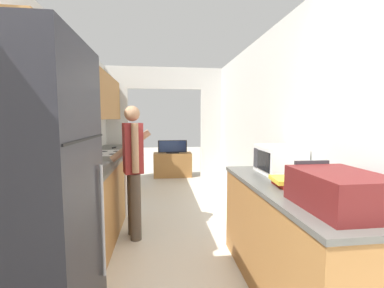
% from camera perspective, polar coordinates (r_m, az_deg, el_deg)
% --- Properties ---
extents(wall_left, '(0.38, 7.11, 2.50)m').
position_cam_1_polar(wall_left, '(3.17, -26.89, 5.97)').
color(wall_left, silver).
rests_on(wall_left, ground_plane).
extents(wall_right, '(0.06, 7.11, 2.50)m').
position_cam_1_polar(wall_right, '(2.89, 20.98, 1.83)').
color(wall_right, silver).
rests_on(wall_right, ground_plane).
extents(wall_far_with_doorway, '(2.85, 0.06, 2.50)m').
position_cam_1_polar(wall_far_with_doorway, '(5.53, -6.01, 5.68)').
color(wall_far_with_doorway, silver).
rests_on(wall_far_with_doorway, ground_plane).
extents(counter_left, '(0.62, 3.56, 0.90)m').
position_cam_1_polar(counter_left, '(3.65, -20.09, -10.19)').
color(counter_left, '#9E6B38').
rests_on(counter_left, ground_plane).
extents(counter_right, '(0.62, 1.73, 0.90)m').
position_cam_1_polar(counter_right, '(2.34, 21.03, -19.39)').
color(counter_right, '#9E6B38').
rests_on(counter_right, ground_plane).
extents(refrigerator, '(0.76, 0.72, 1.83)m').
position_cam_1_polar(refrigerator, '(1.68, -34.27, -12.96)').
color(refrigerator, black).
rests_on(refrigerator, ground_plane).
extents(range_oven, '(0.66, 0.77, 1.04)m').
position_cam_1_polar(range_oven, '(4.27, -17.98, -7.75)').
color(range_oven, white).
rests_on(range_oven, ground_plane).
extents(person, '(0.51, 0.44, 1.57)m').
position_cam_1_polar(person, '(3.12, -12.91, -5.30)').
color(person, '#4C4238').
rests_on(person, ground_plane).
extents(suitcase, '(0.41, 0.56, 0.24)m').
position_cam_1_polar(suitcase, '(1.74, 29.81, -8.94)').
color(suitcase, '#5B1919').
rests_on(suitcase, counter_right).
extents(microwave, '(0.36, 0.46, 0.27)m').
position_cam_1_polar(microwave, '(2.61, 18.78, -3.33)').
color(microwave, white).
rests_on(microwave, counter_right).
extents(book_stack, '(0.25, 0.29, 0.07)m').
position_cam_1_polar(book_stack, '(2.15, 20.70, -7.96)').
color(book_stack, red).
rests_on(book_stack, counter_right).
extents(tv_cabinet, '(0.92, 0.42, 0.59)m').
position_cam_1_polar(tv_cabinet, '(6.36, -4.34, -4.60)').
color(tv_cabinet, '#9E6B38').
rests_on(tv_cabinet, ground_plane).
extents(television, '(0.70, 0.16, 0.31)m').
position_cam_1_polar(television, '(6.26, -4.36, -0.64)').
color(television, black).
rests_on(television, tv_cabinet).
extents(knife, '(0.09, 0.29, 0.02)m').
position_cam_1_polar(knife, '(4.85, -16.85, -0.75)').
color(knife, '#B7B7BC').
rests_on(knife, counter_left).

